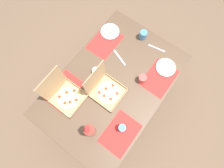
% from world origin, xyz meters
% --- Properties ---
extents(ground_plane, '(6.00, 6.00, 0.00)m').
position_xyz_m(ground_plane, '(0.00, 0.00, 0.00)').
color(ground_plane, brown).
extents(dining_table, '(1.49, 0.99, 0.75)m').
position_xyz_m(dining_table, '(0.00, 0.00, 0.65)').
color(dining_table, '#3F3328').
rests_on(dining_table, ground_plane).
extents(placemat_near_left, '(0.36, 0.26, 0.00)m').
position_xyz_m(placemat_near_left, '(-0.34, -0.34, 0.75)').
color(placemat_near_left, red).
rests_on(placemat_near_left, dining_table).
extents(placemat_near_right, '(0.36, 0.26, 0.00)m').
position_xyz_m(placemat_near_right, '(0.34, -0.34, 0.75)').
color(placemat_near_right, red).
rests_on(placemat_near_right, dining_table).
extents(placemat_far_left, '(0.36, 0.26, 0.00)m').
position_xyz_m(placemat_far_left, '(-0.34, 0.34, 0.75)').
color(placemat_far_left, red).
rests_on(placemat_far_left, dining_table).
extents(placemat_far_right, '(0.36, 0.26, 0.00)m').
position_xyz_m(placemat_far_right, '(0.34, 0.34, 0.75)').
color(placemat_far_right, red).
rests_on(placemat_far_right, dining_table).
extents(pizza_box_corner_right, '(0.28, 0.29, 0.32)m').
position_xyz_m(pizza_box_corner_right, '(-0.09, 0.01, 0.80)').
color(pizza_box_corner_right, tan).
rests_on(pizza_box_corner_right, dining_table).
extents(pizza_box_corner_left, '(0.28, 0.30, 0.32)m').
position_xyz_m(pizza_box_corner_left, '(-0.37, 0.28, 0.80)').
color(pizza_box_corner_left, tan).
rests_on(pizza_box_corner_left, dining_table).
extents(plate_far_left, '(0.20, 0.20, 0.02)m').
position_xyz_m(plate_far_left, '(0.47, -0.33, 0.76)').
color(plate_far_left, white).
rests_on(plate_far_left, dining_table).
extents(plate_near_right, '(0.20, 0.20, 0.03)m').
position_xyz_m(plate_near_right, '(0.47, 0.37, 0.76)').
color(plate_near_right, white).
rests_on(plate_near_right, dining_table).
extents(soda_bottle, '(0.09, 0.09, 0.32)m').
position_xyz_m(soda_bottle, '(-0.48, -0.12, 0.89)').
color(soda_bottle, '#B2382D').
rests_on(soda_bottle, dining_table).
extents(cup_spare, '(0.07, 0.07, 0.09)m').
position_xyz_m(cup_spare, '(-0.29, -0.33, 0.80)').
color(cup_spare, teal).
rests_on(cup_spare, dining_table).
extents(cup_dark, '(0.08, 0.08, 0.09)m').
position_xyz_m(cup_dark, '(0.21, -0.21, 0.80)').
color(cup_dark, '#BF4742').
rests_on(cup_dark, dining_table).
extents(cup_clear_left, '(0.08, 0.08, 0.10)m').
position_xyz_m(cup_clear_left, '(0.62, 0.05, 0.80)').
color(cup_clear_left, teal).
rests_on(cup_clear_left, dining_table).
extents(condiment_bowl, '(0.07, 0.07, 0.05)m').
position_xyz_m(condiment_bowl, '(0.01, 0.21, 0.78)').
color(condiment_bowl, white).
rests_on(condiment_bowl, dining_table).
extents(knife_by_far_left, '(0.09, 0.20, 0.00)m').
position_xyz_m(knife_by_far_left, '(0.28, 0.11, 0.76)').
color(knife_by_far_left, '#B7B7BC').
rests_on(knife_by_far_left, dining_table).
extents(fork_by_near_left, '(0.05, 0.19, 0.00)m').
position_xyz_m(fork_by_near_left, '(0.60, -0.14, 0.76)').
color(fork_by_near_left, '#B7B7BC').
rests_on(fork_by_near_left, dining_table).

